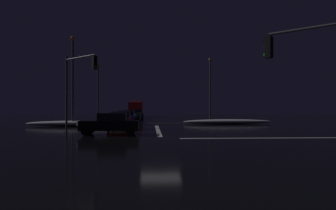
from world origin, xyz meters
TOP-DOWN VIEW (x-y plane):
  - ground at (0.00, 0.00)m, footprint 120.00×120.00m
  - stop_line_north at (0.00, 7.48)m, footprint 0.35×12.74m
  - centre_line_ns at (0.00, 19.08)m, footprint 22.00×0.15m
  - crosswalk_bar_east at (7.58, 0.00)m, footprint 12.74×0.40m
  - snow_bank_left_curb at (-8.28, 13.24)m, footprint 10.14×1.50m
  - snow_bank_right_curb at (8.28, 16.56)m, footprint 10.31×1.50m
  - sedan_red at (-3.36, 9.38)m, footprint 2.02×4.33m
  - sedan_blue at (-3.32, 15.85)m, footprint 2.02×4.33m
  - sedan_white at (-3.49, 21.28)m, footprint 2.02×4.33m
  - sedan_green at (-3.40, 27.84)m, footprint 2.02×4.33m
  - sedan_gray at (-2.86, 33.68)m, footprint 2.02×4.33m
  - box_truck at (-3.36, 41.30)m, footprint 2.68×8.28m
  - sedan_black_crossing at (-3.56, 3.19)m, footprint 4.33×2.02m
  - traffic_signal_se at (6.64, -6.64)m, footprint 3.11×3.11m
  - traffic_signal_nw at (-6.66, 6.66)m, footprint 3.19×3.19m
  - streetlamp_left_far at (-8.58, 29.08)m, footprint 0.44×0.44m
  - streetlamp_left_near at (-8.58, 13.08)m, footprint 0.44×0.44m
  - streetlamp_right_far at (8.58, 29.08)m, footprint 0.44×0.44m

SIDE VIEW (x-z plane):
  - ground at x=0.00m, z-range -0.10..0.00m
  - stop_line_north at x=0.00m, z-range 0.00..0.01m
  - centre_line_ns at x=0.00m, z-range 0.00..0.01m
  - crosswalk_bar_east at x=7.58m, z-range 0.00..0.01m
  - snow_bank_right_curb at x=8.28m, z-range 0.00..0.55m
  - snow_bank_left_curb at x=-8.28m, z-range 0.00..0.57m
  - sedan_red at x=-3.36m, z-range 0.02..1.59m
  - sedan_blue at x=-3.32m, z-range 0.02..1.59m
  - sedan_white at x=-3.49m, z-range 0.02..1.59m
  - sedan_green at x=-3.40m, z-range 0.02..1.59m
  - sedan_gray at x=-2.86m, z-range 0.02..1.59m
  - sedan_black_crossing at x=-3.56m, z-range 0.02..1.59m
  - box_truck at x=-3.36m, z-range 0.17..3.25m
  - traffic_signal_se at x=6.64m, z-range 1.11..6.95m
  - traffic_signal_nw at x=-6.66m, z-range 1.20..7.58m
  - streetlamp_left_far at x=-8.58m, z-range 0.68..9.32m
  - streetlamp_left_near at x=-8.58m, z-range 0.69..9.94m
  - streetlamp_right_far at x=8.58m, z-range 0.70..10.21m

